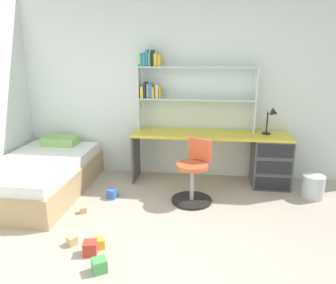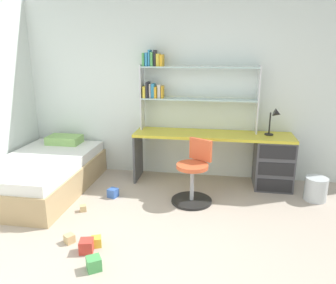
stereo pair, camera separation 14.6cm
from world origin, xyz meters
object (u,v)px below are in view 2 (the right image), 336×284
Objects in this scene: toy_block_red_1 at (86,246)px; swivel_chair at (193,178)px; waste_bin at (316,189)px; desk at (255,157)px; toy_block_natural_5 at (69,239)px; bookshelf_hutch at (180,83)px; bed_platform at (44,174)px; toy_block_blue_0 at (113,193)px; toy_block_natural_2 at (83,208)px; toy_block_yellow_4 at (96,242)px; desk_lamp at (275,118)px; toy_block_green_3 at (94,264)px.

swivel_chair is at bearing 54.32° from toy_block_red_1.
waste_bin is at bearing 10.64° from swivel_chair.
swivel_chair is (-0.82, -0.66, -0.11)m from desk.
desk reaches higher than toy_block_natural_5.
waste_bin is 2.39× the size of toy_block_red_1.
toy_block_natural_5 is at bearing -113.89° from bookshelf_hutch.
bookshelf_hutch is 2.57m from toy_block_red_1.
bed_platform reaches higher than toy_block_red_1.
toy_block_blue_0 is 0.50m from toy_block_natural_2.
waste_bin is 4.12× the size of toy_block_natural_2.
toy_block_natural_5 is (-0.87, -1.96, -1.38)m from bookshelf_hutch.
swivel_chair is at bearing -70.83° from bookshelf_hutch.
desk is at bearing 47.42° from toy_block_yellow_4.
toy_block_red_1 is at bearing -47.96° from bed_platform.
toy_block_yellow_4 is at bearing -106.29° from bookshelf_hutch.
waste_bin is at bearing -35.64° from desk_lamp.
toy_block_red_1 is 1.44× the size of toy_block_natural_5.
toy_block_natural_5 is (0.14, -0.66, 0.01)m from toy_block_natural_2.
swivel_chair is 10.80× the size of toy_block_natural_2.
toy_block_red_1 is at bearing -64.37° from toy_block_natural_2.
toy_block_natural_2 is (-2.10, -1.15, -0.39)m from desk.
bed_platform reaches higher than toy_block_green_3.
toy_block_yellow_4 is at bearing -136.00° from desk_lamp.
toy_block_red_1 is at bearing -83.25° from toy_block_blue_0.
swivel_chair is 2.07m from bed_platform.
toy_block_natural_2 is 1.15m from toy_block_green_3.
toy_block_blue_0 is (-2.62, -0.35, -0.10)m from waste_bin.
bookshelf_hutch is at bearing 172.17° from desk.
toy_block_green_3 is at bearing -125.71° from desk.
toy_block_blue_0 is 0.90× the size of toy_block_red_1.
waste_bin is at bearing 38.05° from toy_block_green_3.
toy_block_yellow_4 is (0.43, -0.67, 0.01)m from toy_block_natural_2.
toy_block_blue_0 is at bearing -161.04° from desk_lamp.
toy_block_red_1 is (-1.95, -1.94, -0.93)m from desk_lamp.
desk is at bearing 42.63° from toy_block_natural_5.
desk_lamp is 3.92× the size of toy_block_yellow_4.
desk reaches higher than toy_block_yellow_4.
toy_block_natural_2 is at bearing 115.63° from toy_block_red_1.
swivel_chair is 1.65m from toy_block_natural_5.
bookshelf_hutch is 0.89× the size of bed_platform.
toy_block_green_3 is at bearing -41.77° from toy_block_natural_5.
desk is at bearing 48.14° from toy_block_red_1.
toy_block_blue_0 is (-0.78, -0.86, -1.37)m from bookshelf_hutch.
bed_platform is (-2.06, 0.00, -0.07)m from swivel_chair.
bookshelf_hutch is 2.30m from waste_bin.
toy_block_blue_0 is 1.10m from toy_block_natural_5.
bookshelf_hutch is 1.39m from desk_lamp.
desk_lamp is 0.48× the size of swivel_chair.
waste_bin is 2.83m from toy_block_yellow_4.
toy_block_natural_2 is 0.84× the size of toy_block_natural_5.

